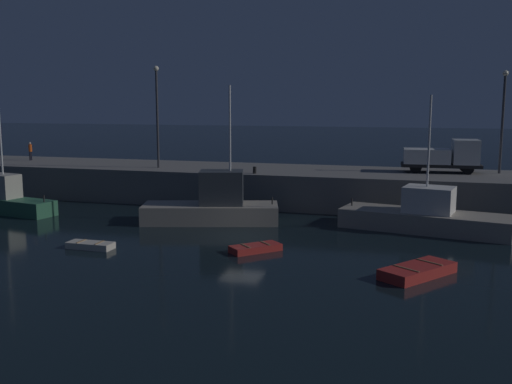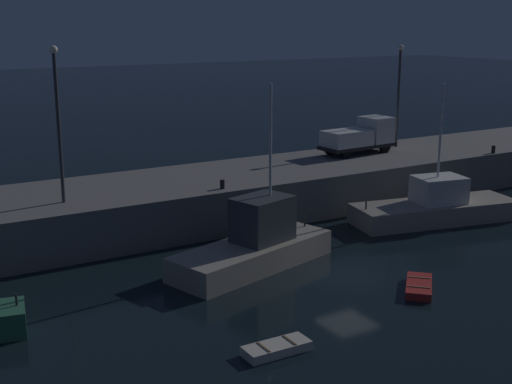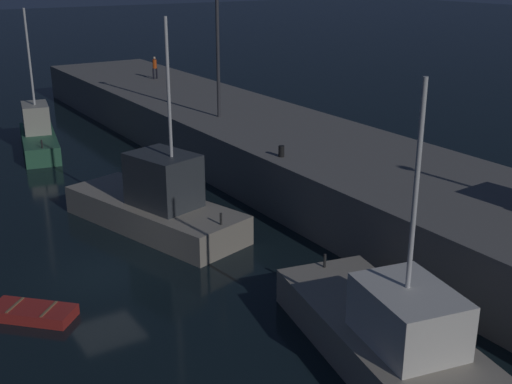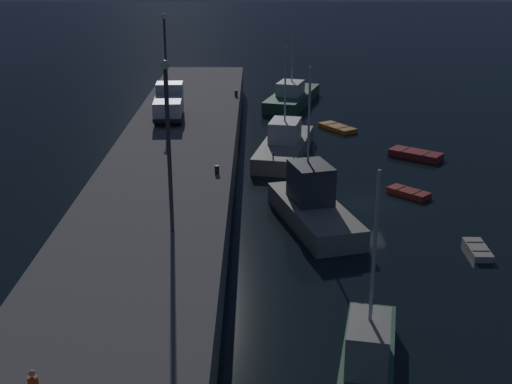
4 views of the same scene
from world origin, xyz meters
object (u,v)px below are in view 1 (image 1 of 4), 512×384
at_px(lamp_post_east, 503,114).
at_px(bollard_central, 255,170).
at_px(rowboat_white_mid, 90,245).
at_px(rowboat_blue_far, 418,271).
at_px(fishing_boat_orange, 425,217).
at_px(dockworker, 30,150).
at_px(fishing_boat_white, 8,199).
at_px(utility_truck, 444,156).
at_px(dinghy_red_small, 255,248).
at_px(lamp_post_west, 157,109).
at_px(fishing_boat_blue, 214,206).

bearing_deg(lamp_post_east, bollard_central, -164.00).
relative_size(rowboat_white_mid, rowboat_blue_far, 0.63).
height_order(fishing_boat_orange, dockworker, fishing_boat_orange).
relative_size(fishing_boat_white, utility_truck, 1.43).
relative_size(dinghy_red_small, rowboat_blue_far, 0.67).
bearing_deg(rowboat_blue_far, fishing_boat_white, 164.31).
bearing_deg(lamp_post_west, lamp_post_east, 7.37).
height_order(rowboat_white_mid, bollard_central, bollard_central).
xyz_separation_m(fishing_boat_blue, dockworker, (-21.96, 9.99, 2.57)).
relative_size(lamp_post_west, dockworker, 4.92).
height_order(lamp_post_west, bollard_central, lamp_post_west).
relative_size(rowboat_white_mid, utility_truck, 0.44).
xyz_separation_m(dinghy_red_small, rowboat_blue_far, (8.74, -2.36, 0.07)).
distance_m(rowboat_blue_far, dockworker, 40.64).
relative_size(fishing_boat_blue, lamp_post_east, 1.24).
bearing_deg(fishing_boat_blue, rowboat_blue_far, -34.03).
bearing_deg(rowboat_white_mid, lamp_post_east, 39.88).
bearing_deg(dinghy_red_small, fishing_boat_white, 164.07).
bearing_deg(utility_truck, rowboat_white_mid, -135.60).
height_order(fishing_boat_white, utility_truck, fishing_boat_white).
relative_size(dinghy_red_small, utility_truck, 0.46).
bearing_deg(lamp_post_east, rowboat_white_mid, -140.12).
distance_m(lamp_post_east, dockworker, 41.64).
bearing_deg(rowboat_white_mid, lamp_post_west, 101.63).
xyz_separation_m(fishing_boat_blue, bollard_central, (1.27, 5.87, 1.86)).
bearing_deg(lamp_post_west, rowboat_blue_far, -38.27).
bearing_deg(rowboat_blue_far, dockworker, 151.66).
relative_size(fishing_boat_orange, bollard_central, 21.12).
relative_size(fishing_boat_white, lamp_post_east, 1.12).
relative_size(fishing_boat_orange, dockworker, 6.49).
relative_size(fishing_boat_white, lamp_post_west, 1.04).
distance_m(dinghy_red_small, bollard_central, 13.56).
bearing_deg(rowboat_white_mid, rowboat_blue_far, -1.46).
bearing_deg(fishing_boat_white, fishing_boat_blue, 3.21).
height_order(rowboat_white_mid, dockworker, dockworker).
height_order(fishing_boat_white, fishing_boat_orange, fishing_boat_white).
height_order(lamp_post_east, bollard_central, lamp_post_east).
height_order(dinghy_red_small, dockworker, dockworker).
height_order(rowboat_white_mid, lamp_post_east, lamp_post_east).
height_order(dinghy_red_small, lamp_post_west, lamp_post_west).
distance_m(fishing_boat_blue, lamp_post_east, 23.28).
height_order(rowboat_white_mid, dinghy_red_small, dinghy_red_small).
height_order(lamp_post_west, lamp_post_east, lamp_post_west).
height_order(fishing_boat_white, bollard_central, fishing_boat_white).
bearing_deg(fishing_boat_white, fishing_boat_orange, 4.03).
xyz_separation_m(fishing_boat_orange, dockworker, (-36.01, 8.77, 2.81)).
xyz_separation_m(lamp_post_east, dockworker, (-41.47, -1.11, -3.62)).
bearing_deg(lamp_post_east, rowboat_blue_far, -106.01).
bearing_deg(fishing_boat_white, dockworker, 118.73).
bearing_deg(dockworker, fishing_boat_white, -61.27).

